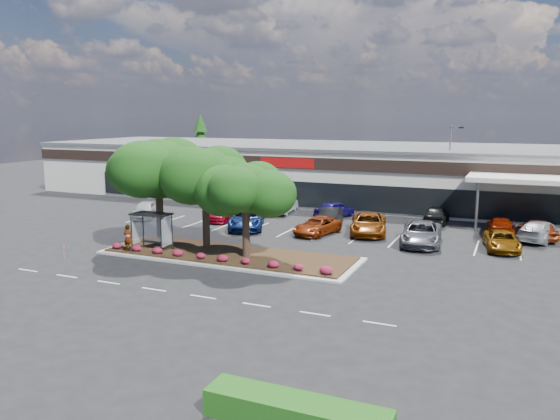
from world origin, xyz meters
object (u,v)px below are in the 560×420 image
at_px(car_0, 145,210).
at_px(car_1, 225,213).
at_px(survey_stake, 64,250).
at_px(light_pole, 450,175).

relative_size(car_0, car_1, 0.98).
bearing_deg(car_1, survey_stake, -102.54).
relative_size(survey_stake, car_1, 0.20).
xyz_separation_m(car_0, car_1, (7.59, 1.86, -0.10)).
bearing_deg(car_1, car_0, -167.71).
distance_m(car_0, car_1, 7.82).
bearing_deg(car_1, light_pole, 32.57).
height_order(car_0, car_1, car_0).
relative_size(light_pole, survey_stake, 8.88).
xyz_separation_m(survey_stake, car_1, (3.23, 16.50, 0.06)).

